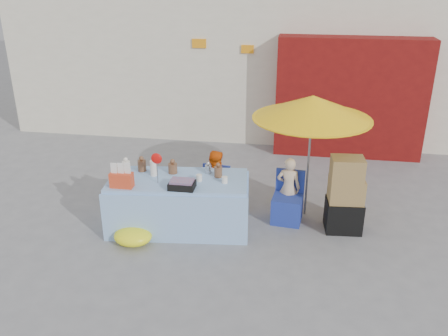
% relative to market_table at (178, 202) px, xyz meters
% --- Properties ---
extents(ground, '(80.00, 80.00, 0.00)m').
position_rel_market_table_xyz_m(ground, '(0.71, -0.38, -0.44)').
color(ground, slate).
rests_on(ground, ground).
extents(backdrop, '(14.00, 8.00, 7.80)m').
position_rel_market_table_xyz_m(backdrop, '(1.23, 7.14, 2.66)').
color(backdrop, silver).
rests_on(backdrop, ground).
extents(market_table, '(2.33, 1.27, 1.35)m').
position_rel_market_table_xyz_m(market_table, '(0.00, 0.00, 0.00)').
color(market_table, '#8DB1E2').
rests_on(market_table, ground).
extents(chair_left, '(0.53, 0.52, 0.85)m').
position_rel_market_table_xyz_m(chair_left, '(0.48, 0.48, -0.19)').
color(chair_left, '#203396').
rests_on(chair_left, ground).
extents(chair_right, '(0.53, 0.52, 0.85)m').
position_rel_market_table_xyz_m(chair_right, '(1.73, 0.48, -0.19)').
color(chair_right, '#203396').
rests_on(chair_right, ground).
extents(vendor_orange, '(0.59, 0.48, 1.13)m').
position_rel_market_table_xyz_m(vendor_orange, '(0.48, 0.62, 0.12)').
color(vendor_orange, '#EE5B0C').
rests_on(vendor_orange, ground).
extents(vendor_beige, '(0.42, 0.30, 1.08)m').
position_rel_market_table_xyz_m(vendor_beige, '(1.73, 0.62, 0.10)').
color(vendor_beige, beige).
rests_on(vendor_beige, ground).
extents(umbrella, '(1.90, 1.90, 2.09)m').
position_rel_market_table_xyz_m(umbrella, '(2.03, 0.77, 1.45)').
color(umbrella, gray).
rests_on(umbrella, ground).
extents(box_stack, '(0.60, 0.51, 1.25)m').
position_rel_market_table_xyz_m(box_stack, '(2.63, 0.33, 0.14)').
color(box_stack, black).
rests_on(box_stack, ground).
extents(tarp_bundle, '(0.65, 0.55, 0.27)m').
position_rel_market_table_xyz_m(tarp_bundle, '(-0.57, -0.63, -0.31)').
color(tarp_bundle, '#FFFD1A').
rests_on(tarp_bundle, ground).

